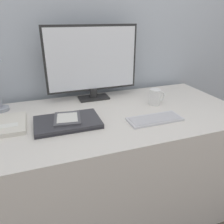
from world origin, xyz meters
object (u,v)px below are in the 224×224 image
at_px(ereader, 67,118).
at_px(keyboard, 155,119).
at_px(monitor, 92,62).
at_px(laptop, 67,122).
at_px(notebook, 9,124).
at_px(coffee_mug, 155,97).

bearing_deg(ereader, keyboard, -14.85).
xyz_separation_m(monitor, keyboard, (0.23, -0.44, -0.25)).
bearing_deg(monitor, laptop, -124.81).
relative_size(monitor, ereader, 3.33).
xyz_separation_m(keyboard, notebook, (-0.75, 0.19, 0.00)).
height_order(laptop, notebook, laptop).
distance_m(keyboard, notebook, 0.77).
height_order(laptop, ereader, ereader).
relative_size(laptop, notebook, 1.37).
height_order(laptop, coffee_mug, coffee_mug).
xyz_separation_m(ereader, coffee_mug, (0.57, 0.09, 0.02)).
bearing_deg(coffee_mug, laptop, -170.46).
xyz_separation_m(monitor, ereader, (-0.23, -0.32, -0.22)).
height_order(ereader, coffee_mug, coffee_mug).
bearing_deg(keyboard, laptop, 166.47).
distance_m(keyboard, laptop, 0.47).
relative_size(keyboard, laptop, 0.88).
xyz_separation_m(notebook, coffee_mug, (0.86, 0.02, 0.04)).
xyz_separation_m(laptop, coffee_mug, (0.58, 0.10, 0.04)).
height_order(monitor, notebook, monitor).
distance_m(laptop, notebook, 0.30).
bearing_deg(keyboard, coffee_mug, 60.41).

